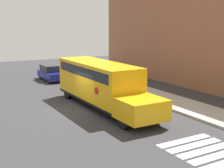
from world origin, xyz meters
name	(u,v)px	position (x,y,z in m)	size (l,w,h in m)	color
ground_plane	(83,109)	(0.00, 0.00, 0.00)	(60.00, 60.00, 0.00)	#333335
sidewalk_strip	(158,97)	(0.00, 6.50, 0.07)	(44.00, 3.00, 0.15)	#B2ADA3
building_backdrop	(220,37)	(0.00, 13.00, 4.63)	(32.00, 4.00, 9.26)	#935B42
crosswalk_stripes	(205,150)	(9.19, 2.00, 0.00)	(3.30, 3.20, 0.01)	white
school_bus	(101,82)	(0.03, 1.38, 1.75)	(10.71, 2.57, 3.09)	#EAA80F
parked_car	(52,73)	(-11.63, 1.84, 0.76)	(4.20, 1.82, 1.55)	navy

